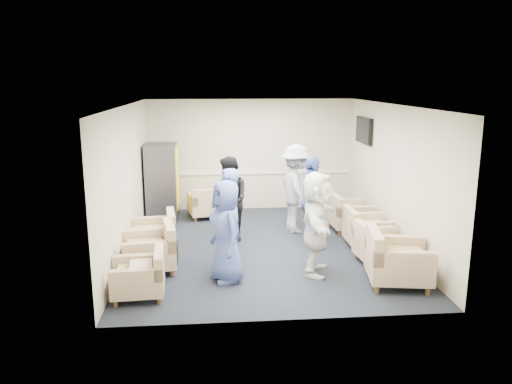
{
  "coord_description": "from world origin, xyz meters",
  "views": [
    {
      "loc": [
        -0.95,
        -9.09,
        3.15
      ],
      "look_at": [
        -0.12,
        0.2,
        1.05
      ],
      "focal_mm": 35.0,
      "sensor_mm": 36.0,
      "label": 1
    }
  ],
  "objects": [
    {
      "name": "front_wall",
      "position": [
        0.0,
        -3.0,
        1.35
      ],
      "size": [
        5.0,
        0.02,
        2.7
      ],
      "primitive_type": "cube",
      "color": "beige",
      "rests_on": "floor"
    },
    {
      "name": "backpack",
      "position": [
        -1.72,
        -0.77,
        0.25
      ],
      "size": [
        0.29,
        0.21,
        0.49
      ],
      "rotation": [
        0.0,
        0.0,
        -0.03
      ],
      "color": "black",
      "rests_on": "floor"
    },
    {
      "name": "ceiling",
      "position": [
        0.0,
        0.0,
        2.7
      ],
      "size": [
        6.0,
        6.0,
        0.0
      ],
      "primitive_type": "plane",
      "rotation": [
        3.14,
        0.0,
        0.0
      ],
      "color": "silver",
      "rests_on": "back_wall"
    },
    {
      "name": "person_back_left",
      "position": [
        -0.62,
        0.45,
        0.85
      ],
      "size": [
        0.96,
        1.03,
        1.69
      ],
      "primitive_type": "imported",
      "rotation": [
        0.0,
        0.0,
        -1.06
      ],
      "color": "black",
      "rests_on": "floor"
    },
    {
      "name": "person_front_left",
      "position": [
        -0.75,
        -1.56,
        0.82
      ],
      "size": [
        0.76,
        0.93,
        1.64
      ],
      "primitive_type": "imported",
      "rotation": [
        0.0,
        0.0,
        -1.23
      ],
      "color": "#455AA6",
      "rests_on": "floor"
    },
    {
      "name": "person_mid_left",
      "position": [
        -0.7,
        -0.91,
        0.85
      ],
      "size": [
        0.5,
        0.68,
        1.71
      ],
      "primitive_type": "imported",
      "rotation": [
        0.0,
        0.0,
        -1.73
      ],
      "color": "#455AA6",
      "rests_on": "floor"
    },
    {
      "name": "armchair_corner",
      "position": [
        -1.09,
        2.2,
        0.31
      ],
      "size": [
        0.93,
        0.93,
        0.63
      ],
      "rotation": [
        0.0,
        0.0,
        3.35
      ],
      "color": "tan",
      "rests_on": "floor"
    },
    {
      "name": "person_front_right",
      "position": [
        0.73,
        -1.39,
        0.86
      ],
      "size": [
        0.91,
        1.67,
        1.72
      ],
      "primitive_type": "imported",
      "rotation": [
        0.0,
        0.0,
        1.3
      ],
      "color": "white",
      "rests_on": "floor"
    },
    {
      "name": "left_wall",
      "position": [
        -2.5,
        0.0,
        1.35
      ],
      "size": [
        0.02,
        6.0,
        2.7
      ],
      "primitive_type": "cube",
      "color": "beige",
      "rests_on": "floor"
    },
    {
      "name": "chair_rail",
      "position": [
        0.0,
        2.98,
        0.9
      ],
      "size": [
        4.98,
        0.04,
        0.06
      ],
      "primitive_type": "cube",
      "color": "silver",
      "rests_on": "back_wall"
    },
    {
      "name": "armchair_right_midfar",
      "position": [
        1.95,
        -0.12,
        0.32
      ],
      "size": [
        0.8,
        0.8,
        0.64
      ],
      "rotation": [
        0.0,
        0.0,
        1.57
      ],
      "color": "tan",
      "rests_on": "floor"
    },
    {
      "name": "floor",
      "position": [
        0.0,
        0.0,
        0.0
      ],
      "size": [
        6.0,
        6.0,
        0.0
      ],
      "primitive_type": "plane",
      "color": "black",
      "rests_on": "ground"
    },
    {
      "name": "pillow",
      "position": [
        -2.02,
        -2.07,
        0.46
      ],
      "size": [
        0.37,
        0.46,
        0.12
      ],
      "primitive_type": "cube",
      "rotation": [
        0.0,
        0.0,
        -1.46
      ],
      "color": "beige",
      "rests_on": "armchair_left_near"
    },
    {
      "name": "person_back_right",
      "position": [
        0.79,
        0.95,
        0.93
      ],
      "size": [
        0.9,
        1.31,
        1.85
      ],
      "primitive_type": "imported",
      "rotation": [
        0.0,
        0.0,
        1.76
      ],
      "color": "beige",
      "rests_on": "floor"
    },
    {
      "name": "armchair_left_far",
      "position": [
        -2.01,
        -0.11,
        0.32
      ],
      "size": [
        0.91,
        0.91,
        0.65
      ],
      "rotation": [
        0.0,
        0.0,
        -1.45
      ],
      "color": "tan",
      "rests_on": "floor"
    },
    {
      "name": "armchair_right_near",
      "position": [
        1.86,
        -1.95,
        0.37
      ],
      "size": [
        1.06,
        1.06,
        0.74
      ],
      "rotation": [
        0.0,
        0.0,
        1.41
      ],
      "color": "tan",
      "rests_on": "floor"
    },
    {
      "name": "right_wall",
      "position": [
        2.5,
        0.0,
        1.35
      ],
      "size": [
        0.02,
        6.0,
        2.7
      ],
      "primitive_type": "cube",
      "color": "beige",
      "rests_on": "floor"
    },
    {
      "name": "armchair_left_mid",
      "position": [
        -1.98,
        -1.03,
        0.34
      ],
      "size": [
        0.99,
        0.99,
        0.68
      ],
      "rotation": [
        0.0,
        0.0,
        -1.4
      ],
      "color": "tan",
      "rests_on": "floor"
    },
    {
      "name": "armchair_right_far",
      "position": [
        1.92,
        0.95,
        0.33
      ],
      "size": [
        0.87,
        0.87,
        0.66
      ],
      "rotation": [
        0.0,
        0.0,
        1.62
      ],
      "color": "tan",
      "rests_on": "floor"
    },
    {
      "name": "tv",
      "position": [
        2.44,
        1.8,
        2.05
      ],
      "size": [
        0.1,
        1.0,
        0.58
      ],
      "color": "black",
      "rests_on": "right_wall"
    },
    {
      "name": "armchair_left_near",
      "position": [
        -2.02,
        -2.07,
        0.3
      ],
      "size": [
        0.79,
        0.79,
        0.6
      ],
      "rotation": [
        0.0,
        0.0,
        -1.51
      ],
      "color": "tan",
      "rests_on": "floor"
    },
    {
      "name": "armchair_right_midnear",
      "position": [
        1.9,
        -1.03,
        0.3
      ],
      "size": [
        0.83,
        0.83,
        0.61
      ],
      "rotation": [
        0.0,
        0.0,
        1.65
      ],
      "color": "tan",
      "rests_on": "floor"
    },
    {
      "name": "back_wall",
      "position": [
        0.0,
        3.0,
        1.35
      ],
      "size": [
        5.0,
        0.02,
        2.7
      ],
      "primitive_type": "cube",
      "color": "beige",
      "rests_on": "floor"
    },
    {
      "name": "vending_machine",
      "position": [
        -2.09,
        2.23,
        0.87
      ],
      "size": [
        0.71,
        0.82,
        1.74
      ],
      "color": "#515058",
      "rests_on": "floor"
    },
    {
      "name": "person_mid_right",
      "position": [
        0.94,
        0.13,
        0.87
      ],
      "size": [
        0.74,
        1.1,
        1.74
      ],
      "primitive_type": "imported",
      "rotation": [
        0.0,
        0.0,
        1.24
      ],
      "color": "#455AA6",
      "rests_on": "floor"
    }
  ]
}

